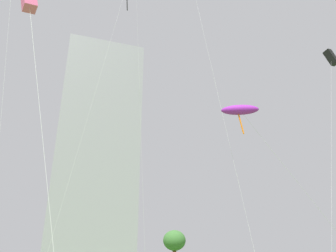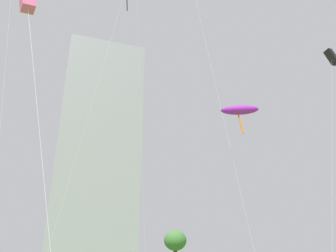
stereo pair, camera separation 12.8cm
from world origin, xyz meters
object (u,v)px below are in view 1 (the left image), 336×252
(kite_flying_0, at_px, (240,110))
(park_tree_1, at_px, (174,241))
(distant_highrise_0, at_px, (95,152))
(kite_flying_1, at_px, (331,58))

(kite_flying_0, xyz_separation_m, park_tree_1, (14.10, 27.51, -6.80))
(kite_flying_0, bearing_deg, distant_highrise_0, 74.20)
(kite_flying_1, relative_size, park_tree_1, 4.03)
(kite_flying_0, bearing_deg, kite_flying_1, 7.66)
(kite_flying_1, height_order, park_tree_1, kite_flying_1)
(kite_flying_0, relative_size, distant_highrise_0, 0.16)
(distant_highrise_0, bearing_deg, park_tree_1, -83.95)
(park_tree_1, bearing_deg, distant_highrise_0, 79.75)
(distant_highrise_0, bearing_deg, kite_flying_1, -76.90)
(kite_flying_1, height_order, distant_highrise_0, distant_highrise_0)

